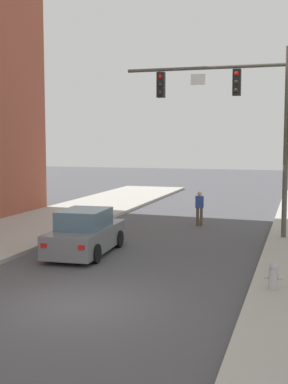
% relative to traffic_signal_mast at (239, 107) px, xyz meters
% --- Properties ---
extents(ground_plane, '(120.00, 120.00, 0.00)m').
position_rel_traffic_signal_mast_xyz_m(ground_plane, '(-2.72, -9.84, -5.35)').
color(ground_plane, '#4C4C51').
extents(traffic_signal_mast, '(6.67, 0.38, 7.50)m').
position_rel_traffic_signal_mast_xyz_m(traffic_signal_mast, '(0.00, 0.00, 0.00)').
color(traffic_signal_mast, '#514C47').
rests_on(traffic_signal_mast, sidewalk_right).
extents(car_lead_grey, '(2.01, 4.32, 1.60)m').
position_rel_traffic_signal_mast_xyz_m(car_lead_grey, '(-4.75, -4.55, -4.62)').
color(car_lead_grey, slate).
rests_on(car_lead_grey, ground).
extents(pedestrian_crossing_road, '(0.36, 0.22, 1.64)m').
position_rel_traffic_signal_mast_xyz_m(pedestrian_crossing_road, '(-2.04, 2.57, -4.43)').
color(pedestrian_crossing_road, brown).
rests_on(pedestrian_crossing_road, ground).
extents(fire_hydrant, '(0.48, 0.24, 0.72)m').
position_rel_traffic_signal_mast_xyz_m(fire_hydrant, '(1.89, -7.59, -4.84)').
color(fire_hydrant, '#B2B2B7').
rests_on(fire_hydrant, sidewalk_right).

